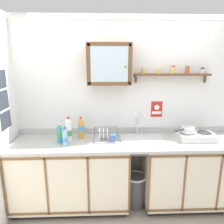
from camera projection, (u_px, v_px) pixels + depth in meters
floor at (131, 222)px, 2.70m from camera, size 6.02×6.02×0.00m
back_wall at (127, 109)px, 3.06m from camera, size 3.62×0.07×2.51m
lower_cabinet_run at (72, 175)px, 2.89m from camera, size 1.49×0.65×0.90m
lower_cabinet_run_right at (191, 173)px, 2.96m from camera, size 1.31×0.65×0.90m
countertop at (129, 142)px, 2.81m from camera, size 2.98×0.67×0.03m
backsplash at (127, 130)px, 3.10m from camera, size 2.98×0.02×0.08m
sink at (142, 141)px, 2.86m from camera, size 0.56×0.46×0.49m
hot_plate_stove at (196, 136)px, 2.85m from camera, size 0.46×0.29×0.09m
saucepan at (188, 130)px, 2.84m from camera, size 0.29×0.22×0.08m
bottle_detergent_teal_0 at (60, 134)px, 2.72m from camera, size 0.07×0.07×0.26m
bottle_opaque_white_1 at (69, 130)px, 2.79m from camera, size 0.08×0.08×0.32m
bottle_juice_amber_2 at (81, 128)px, 2.86m from camera, size 0.08×0.08×0.29m
bottle_water_blue_3 at (65, 138)px, 2.64m from camera, size 0.06×0.06×0.23m
dish_rack at (105, 137)px, 2.82m from camera, size 0.32×0.23×0.17m
mug at (113, 138)px, 2.76m from camera, size 0.09×0.13×0.10m
wall_cabinet at (109, 64)px, 2.74m from camera, size 0.55×0.29×0.51m
spice_shelf at (172, 74)px, 2.87m from camera, size 1.00×0.14×0.23m
warning_sign at (157, 109)px, 3.04m from camera, size 0.16×0.01×0.22m
trash_bin at (135, 190)px, 2.95m from camera, size 0.30×0.30×0.45m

